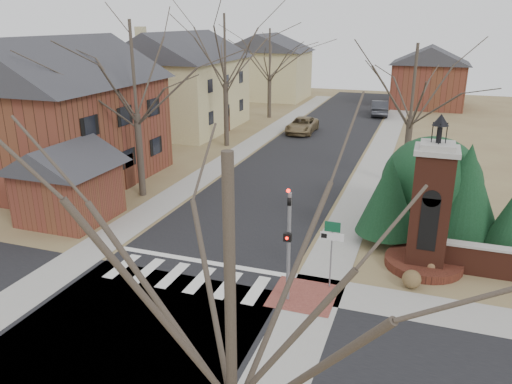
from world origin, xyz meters
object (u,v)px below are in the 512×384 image
at_px(traffic_signal_pole, 289,236).
at_px(sign_post, 332,241).
at_px(pickup_truck, 302,125).
at_px(brick_gate_monument, 429,219).
at_px(distant_car, 380,108).

distance_m(traffic_signal_pole, sign_post, 2.02).
bearing_deg(pickup_truck, traffic_signal_pole, -77.73).
bearing_deg(brick_gate_monument, pickup_truck, 115.48).
xyz_separation_m(sign_post, brick_gate_monument, (3.41, 3.01, 0.22)).
bearing_deg(sign_post, brick_gate_monument, 41.42).
xyz_separation_m(pickup_truck, distant_car, (5.74, 11.28, 0.12)).
distance_m(sign_post, distant_car, 38.17).
relative_size(sign_post, pickup_truck, 0.55).
bearing_deg(brick_gate_monument, sign_post, -138.58).
bearing_deg(pickup_truck, sign_post, -74.48).
bearing_deg(sign_post, distant_car, 93.29).
relative_size(traffic_signal_pole, distant_car, 0.91).
height_order(traffic_signal_pole, pickup_truck, traffic_signal_pole).
bearing_deg(distant_car, pickup_truck, 56.25).
relative_size(traffic_signal_pole, brick_gate_monument, 0.69).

